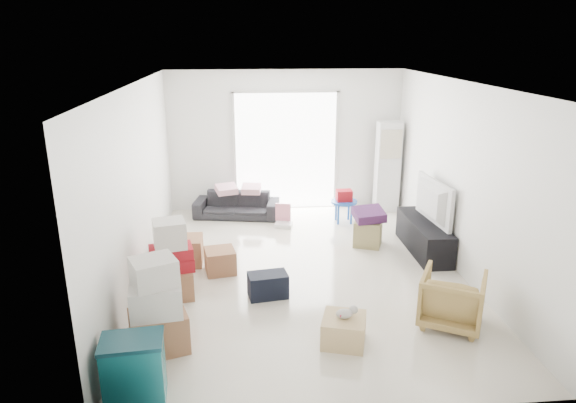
% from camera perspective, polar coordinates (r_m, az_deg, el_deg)
% --- Properties ---
extents(room_shell, '(4.98, 6.48, 3.18)m').
position_cam_1_polar(room_shell, '(7.11, 1.81, 2.10)').
color(room_shell, beige).
rests_on(room_shell, ground).
extents(sliding_door, '(2.10, 0.04, 2.33)m').
position_cam_1_polar(sliding_door, '(10.01, -0.25, 6.14)').
color(sliding_door, white).
rests_on(sliding_door, room_shell).
extents(ac_tower, '(0.45, 0.30, 1.75)m').
position_cam_1_polar(ac_tower, '(10.13, 10.99, 3.81)').
color(ac_tower, silver).
rests_on(ac_tower, room_shell).
extents(tv_console, '(0.46, 1.52, 0.51)m').
position_cam_1_polar(tv_console, '(8.45, 14.87, -3.76)').
color(tv_console, black).
rests_on(tv_console, room_shell).
extents(television, '(0.77, 1.22, 0.15)m').
position_cam_1_polar(television, '(8.34, 15.05, -1.65)').
color(television, black).
rests_on(television, tv_console).
extents(sofa, '(1.64, 0.72, 0.62)m').
position_cam_1_polar(sofa, '(9.76, -5.74, 0.05)').
color(sofa, '#25252A').
rests_on(sofa, room_shell).
extents(pillow_left, '(0.42, 0.37, 0.11)m').
position_cam_1_polar(pillow_left, '(9.65, -6.88, 2.07)').
color(pillow_left, '#D199A2').
rests_on(pillow_left, sofa).
extents(pillow_right, '(0.39, 0.33, 0.12)m').
position_cam_1_polar(pillow_right, '(9.63, -4.12, 2.15)').
color(pillow_right, '#D199A2').
rests_on(pillow_right, sofa).
extents(armchair, '(0.93, 0.91, 0.72)m').
position_cam_1_polar(armchair, '(6.44, 17.81, -10.03)').
color(armchair, '#AC864C').
rests_on(armchair, room_shell).
extents(storage_bins, '(0.60, 0.45, 0.65)m').
position_cam_1_polar(storage_bins, '(5.22, -16.73, -17.45)').
color(storage_bins, '#105C62').
rests_on(storage_bins, room_shell).
extents(box_stack_a, '(0.71, 0.64, 1.08)m').
position_cam_1_polar(box_stack_a, '(5.80, -14.33, -11.58)').
color(box_stack_a, brown).
rests_on(box_stack_a, room_shell).
extents(box_stack_b, '(0.63, 0.59, 1.05)m').
position_cam_1_polar(box_stack_b, '(6.90, -12.79, -6.75)').
color(box_stack_b, brown).
rests_on(box_stack_b, room_shell).
extents(box_stack_c, '(0.57, 0.47, 0.41)m').
position_cam_1_polar(box_stack_c, '(7.91, -11.56, -5.39)').
color(box_stack_c, brown).
rests_on(box_stack_c, room_shell).
extents(loose_box, '(0.49, 0.49, 0.35)m').
position_cam_1_polar(loose_box, '(7.56, -7.54, -6.56)').
color(loose_box, brown).
rests_on(loose_box, room_shell).
extents(duffel_bag, '(0.55, 0.38, 0.33)m').
position_cam_1_polar(duffel_bag, '(6.84, -2.25, -9.27)').
color(duffel_bag, black).
rests_on(duffel_bag, room_shell).
extents(ottoman, '(0.55, 0.55, 0.42)m').
position_cam_1_polar(ottoman, '(8.52, 8.86, -3.46)').
color(ottoman, '#9C945B').
rests_on(ottoman, room_shell).
extents(blanket, '(0.49, 0.49, 0.14)m').
position_cam_1_polar(blanket, '(8.43, 8.95, -1.67)').
color(blanket, '#491F4E').
rests_on(blanket, ottoman).
extents(kids_table, '(0.48, 0.48, 0.62)m').
position_cam_1_polar(kids_table, '(9.44, 6.24, 0.22)').
color(kids_table, '#194DAF').
rests_on(kids_table, room_shell).
extents(toy_walker, '(0.35, 0.32, 0.40)m').
position_cam_1_polar(toy_walker, '(9.29, -0.51, -2.07)').
color(toy_walker, silver).
rests_on(toy_walker, room_shell).
extents(wood_crate, '(0.58, 0.58, 0.31)m').
position_cam_1_polar(wood_crate, '(5.94, 6.21, -14.02)').
color(wood_crate, tan).
rests_on(wood_crate, room_shell).
extents(plush_bunny, '(0.25, 0.15, 0.13)m').
position_cam_1_polar(plush_bunny, '(5.84, 6.55, -12.17)').
color(plush_bunny, '#B2ADA8').
rests_on(plush_bunny, wood_crate).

